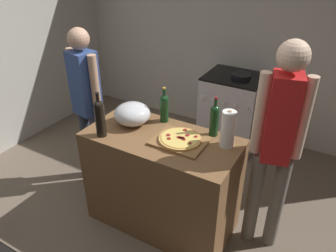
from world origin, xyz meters
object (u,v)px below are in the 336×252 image
Objects in this scene: wine_bottle_amber at (100,117)px; pizza at (180,139)px; paper_towel_roll at (228,129)px; stove at (231,111)px; mixing_bowl at (132,114)px; person_in_red at (277,142)px; wine_bottle_dark at (164,107)px; wine_bottle_green at (214,119)px; person_in_stripes at (87,101)px.

pizza is at bearing 20.46° from wine_bottle_amber.
paper_towel_roll reaches higher than stove.
person_in_red is (1.14, 0.15, 0.01)m from mixing_bowl.
wine_bottle_dark is (0.20, 0.17, 0.04)m from mixing_bowl.
wine_bottle_green is (0.45, -0.00, 0.01)m from wine_bottle_dark.
person_in_stripes is at bearing -175.34° from wine_bottle_dark.
wine_bottle_amber reaches higher than wine_bottle_dark.
pizza is 0.89× the size of wine_bottle_amber.
stove is at bearing 54.37° from person_in_stripes.
wine_bottle_amber reaches higher than mixing_bowl.
wine_bottle_green is at bearing -77.72° from stove.
stove is at bearing 107.11° from paper_towel_roll.
wine_bottle_green is 0.88× the size of wine_bottle_amber.
wine_bottle_amber is at bearing -161.12° from person_in_red.
person_in_red is (0.66, 0.21, 0.07)m from pizza.
paper_towel_roll is (0.32, 0.13, 0.11)m from pizza.
paper_towel_roll is 0.17m from wine_bottle_green.
wine_bottle_dark reaches higher than stove.
mixing_bowl is 0.61m from person_in_stripes.
wine_bottle_amber is (-0.90, -0.35, 0.02)m from paper_towel_roll.
wine_bottle_dark is 0.54m from wine_bottle_amber.
person_in_red reaches higher than paper_towel_roll.
pizza is 0.19× the size of person_in_red.
paper_towel_roll is at bearing -1.35° from person_in_stripes.
person_in_stripes is at bearing 178.65° from paper_towel_roll.
person_in_red reaches higher than pizza.
pizza is at bearing -157.71° from paper_towel_roll.
person_in_red reaches higher than stove.
stove is 0.54× the size of person_in_red.
stove is (-0.43, 1.39, -0.58)m from paper_towel_roll.
person_in_stripes is at bearing -125.63° from stove.
wine_bottle_green is 0.88m from wine_bottle_amber.
wine_bottle_dark reaches higher than mixing_bowl.
person_in_stripes is at bearing 142.58° from wine_bottle_amber.
person_in_stripes is 0.93× the size of person_in_red.
wine_bottle_green is 0.20× the size of person_in_stripes.
wine_bottle_green reaches higher than pizza.
mixing_bowl is 0.18× the size of person_in_red.
wine_bottle_amber is 0.21× the size of person_in_red.
wine_bottle_dark is 0.94× the size of wine_bottle_green.
wine_bottle_amber reaches higher than paper_towel_roll.
person_in_stripes is (-1.40, 0.03, -0.12)m from paper_towel_roll.
paper_towel_roll is at bearing -32.90° from wine_bottle_green.
wine_bottle_amber is at bearing -105.26° from stove.
paper_towel_roll is at bearing -9.41° from wine_bottle_dark.
wine_bottle_dark is at bearing 170.59° from paper_towel_roll.
person_in_red reaches higher than person_in_stripes.
wine_bottle_green reaches higher than wine_bottle_dark.
paper_towel_roll is 0.60m from wine_bottle_dark.
stove is (-0.11, 1.52, -0.47)m from pizza.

